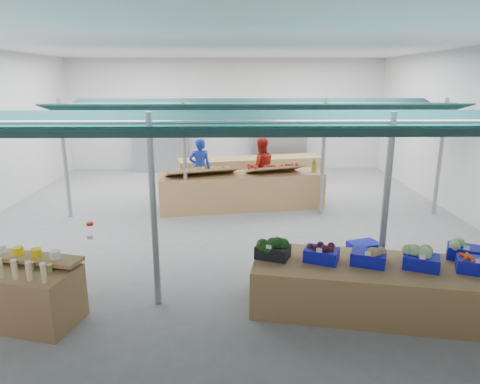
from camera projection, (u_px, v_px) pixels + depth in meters
The scene contains 24 objects.
floor at pixel (225, 221), 10.68m from camera, with size 13.00×13.00×0.00m, color slate.
hall at pixel (225, 110), 11.39m from camera, with size 13.00×13.00×13.00m.
pole_grid at pixel (260, 163), 8.54m from camera, with size 10.00×4.60×3.00m.
awnings at pixel (261, 114), 8.29m from camera, with size 9.50×7.08×0.30m.
back_shelving_left at pixel (161, 145), 16.17m from camera, with size 2.00×0.50×2.00m, color #B23F33.
back_shelving_right at pixel (279, 145), 16.26m from camera, with size 2.00×0.50×2.00m, color #B23F33.
bottle_shelf at pixel (16, 291), 6.23m from camera, with size 2.01×1.50×1.10m.
veg_counter at pixel (380, 288), 6.49m from camera, with size 3.84×1.28×0.75m, color #976641.
fruit_counter at pixel (241, 191), 11.69m from camera, with size 4.45×1.06×0.95m, color #976641.
far_counter at pixel (251, 170), 14.48m from camera, with size 4.84×0.97×0.87m, color #976641.
crate_stack at pixel (363, 258), 7.70m from camera, with size 0.52×0.36×0.62m, color #0F11A6.
vendor_left at pixel (200, 168), 12.63m from camera, with size 0.65×0.43×1.78m, color #1930A5.
vendor_right at pixel (261, 168), 12.66m from camera, with size 0.86×0.67×1.78m, color #A51C14.
crate_broccoli at pixel (273, 248), 6.63m from camera, with size 0.60×0.52×0.35m.
crate_beets at pixel (322, 253), 6.51m from camera, with size 0.60×0.52×0.29m.
crate_celeriac at pixel (369, 255), 6.39m from camera, with size 0.60×0.52×0.31m.
crate_cabbage at pixel (421, 258), 6.26m from camera, with size 0.60×0.52×0.35m.
crate_carrots at pixel (476, 265), 6.15m from camera, with size 0.60×0.52×0.29m.
sparrow at pixel (261, 245), 6.51m from camera, with size 0.12×0.09×0.11m.
pole_ribbon at pixel (90, 225), 7.14m from camera, with size 0.12×0.12×0.28m.
apple_heap_yellow at pixel (203, 170), 11.25m from camera, with size 2.02×1.26×0.27m.
apple_heap_red at pixel (275, 167), 11.58m from camera, with size 1.64×1.13×0.27m.
pineapple at pixel (314, 165), 11.77m from camera, with size 0.14×0.14×0.39m.
crate_extra at pixel (465, 250), 6.60m from camera, with size 0.60×0.54×0.32m.
Camera 1 is at (0.17, -10.14, 3.45)m, focal length 32.00 mm.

